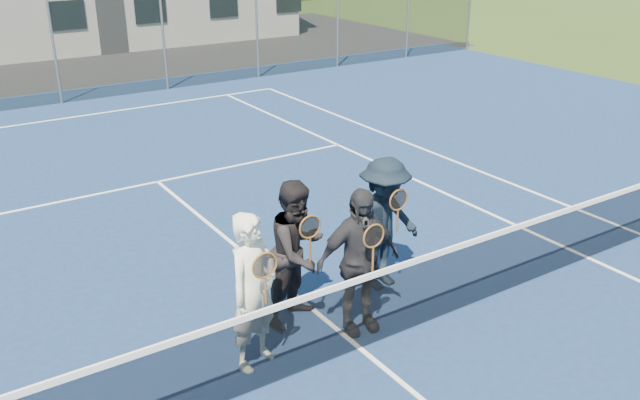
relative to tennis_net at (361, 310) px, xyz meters
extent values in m
plane|color=#2D4217|center=(0.00, 20.00, -0.54)|extent=(220.00, 220.00, 0.00)
cube|color=navy|center=(0.00, 0.00, -0.53)|extent=(30.00, 30.00, 0.02)
cube|color=white|center=(0.00, 11.88, -0.51)|extent=(10.97, 0.06, 0.01)
cube|color=white|center=(4.12, 0.00, -0.51)|extent=(0.06, 23.77, 0.01)
cube|color=white|center=(0.00, 6.40, -0.51)|extent=(8.23, 0.06, 0.01)
cube|color=white|center=(0.00, 0.00, -0.51)|extent=(0.06, 12.80, 0.01)
cube|color=black|center=(0.00, 0.00, -0.06)|extent=(11.60, 0.02, 0.88)
cube|color=white|center=(0.00, 0.00, 0.39)|extent=(11.60, 0.03, 0.07)
cylinder|color=slate|center=(0.00, 13.50, 0.96)|extent=(0.07, 0.07, 3.00)
cylinder|color=slate|center=(3.00, 13.50, 0.96)|extent=(0.07, 0.07, 3.00)
cylinder|color=slate|center=(6.00, 13.50, 0.96)|extent=(0.07, 0.07, 3.00)
cylinder|color=slate|center=(9.00, 13.50, 0.96)|extent=(0.07, 0.07, 3.00)
cylinder|color=slate|center=(12.00, 13.50, 0.96)|extent=(0.07, 0.07, 3.00)
cylinder|color=slate|center=(15.00, 13.50, 0.96)|extent=(0.07, 0.07, 3.00)
cube|color=black|center=(0.00, 13.50, 0.96)|extent=(30.00, 0.03, 3.00)
cube|color=silver|center=(4.00, 24.00, 0.86)|extent=(15.00, 8.00, 2.80)
cube|color=#2D2D33|center=(3.50, 19.98, 0.46)|extent=(1.00, 0.06, 2.00)
cube|color=black|center=(2.00, 19.98, 0.96)|extent=(1.20, 0.06, 1.00)
cube|color=black|center=(5.00, 19.98, 0.96)|extent=(1.20, 0.06, 1.00)
cube|color=black|center=(8.00, 19.98, 0.96)|extent=(1.20, 0.06, 1.00)
cube|color=black|center=(11.00, 19.98, 0.96)|extent=(1.20, 0.06, 1.00)
imported|color=white|center=(-1.11, 0.43, 0.38)|extent=(0.77, 0.63, 1.80)
torus|color=brown|center=(-1.11, 0.16, 0.81)|extent=(0.29, 0.02, 0.29)
cylinder|color=black|center=(-1.11, 0.16, 0.81)|extent=(0.25, 0.00, 0.25)
cylinder|color=brown|center=(-1.11, 0.16, 0.53)|extent=(0.03, 0.03, 0.32)
imported|color=black|center=(-0.23, 0.96, 0.38)|extent=(1.06, 0.95, 1.80)
torus|color=brown|center=(-0.23, 0.69, 0.81)|extent=(0.29, 0.02, 0.29)
cylinder|color=black|center=(-0.23, 0.69, 0.81)|extent=(0.25, 0.00, 0.25)
cylinder|color=brown|center=(-0.23, 0.69, 0.53)|extent=(0.03, 0.03, 0.32)
imported|color=#242529|center=(0.23, 0.38, 0.38)|extent=(1.11, 0.59, 1.80)
torus|color=brown|center=(0.23, 0.11, 0.81)|extent=(0.29, 0.02, 0.29)
cylinder|color=black|center=(0.23, 0.11, 0.81)|extent=(0.25, 0.00, 0.25)
cylinder|color=brown|center=(0.23, 0.11, 0.53)|extent=(0.03, 0.03, 0.32)
imported|color=black|center=(1.12, 1.03, 0.38)|extent=(1.22, 0.78, 1.80)
torus|color=brown|center=(1.12, 0.76, 0.81)|extent=(0.29, 0.02, 0.29)
cylinder|color=black|center=(1.12, 0.76, 0.81)|extent=(0.25, 0.00, 0.25)
cylinder|color=brown|center=(1.12, 0.76, 0.53)|extent=(0.03, 0.03, 0.32)
camera|label=1|loc=(-3.96, -5.20, 4.03)|focal=38.00mm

